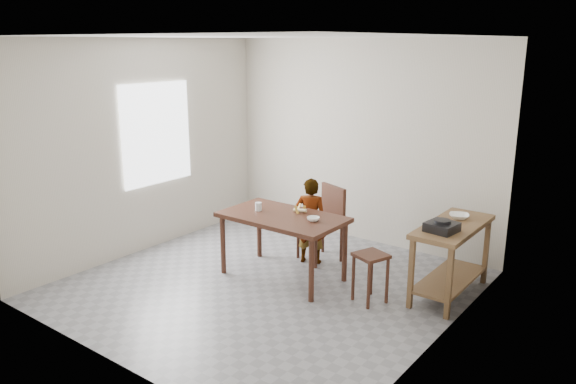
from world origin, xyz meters
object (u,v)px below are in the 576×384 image
Objects in this scene: child at (311,221)px; stool at (370,278)px; dining_table at (283,246)px; dining_chair at (320,224)px; prep_counter at (451,260)px.

stool is at bearing 131.06° from child.
dining_chair is at bearing 86.54° from dining_table.
child reaches higher than dining_table.
prep_counter is at bearing 20.61° from dining_chair.
dining_table is at bearing -157.85° from prep_counter.
dining_table is 1.86m from prep_counter.
prep_counter is 1.74m from child.
dining_table is at bearing -73.01° from dining_chair.
dining_table is 0.59m from child.
dining_table is at bearing 66.49° from child.
child is 2.01× the size of stool.
child is at bearing 90.58° from dining_table.
prep_counter is at bearing 160.43° from child.
dining_chair reaches higher than dining_table.
child is at bearing -89.48° from dining_chair.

